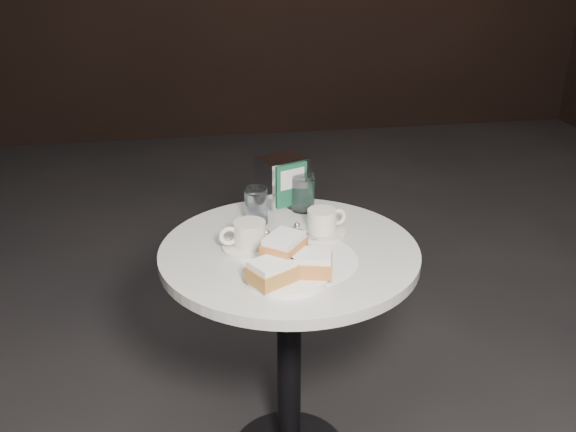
{
  "coord_description": "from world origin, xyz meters",
  "views": [
    {
      "loc": [
        -0.26,
        -1.51,
        1.53
      ],
      "look_at": [
        0.0,
        0.02,
        0.83
      ],
      "focal_mm": 40.0,
      "sensor_mm": 36.0,
      "label": 1
    }
  ],
  "objects_px": {
    "napkin_dispenser": "(282,181)",
    "water_glass_right": "(303,193)",
    "cafe_table": "(289,310)",
    "water_glass_left": "(256,206)",
    "coffee_cup_left": "(249,237)",
    "coffee_cup_right": "(322,223)",
    "beignet_plate": "(288,265)"
  },
  "relations": [
    {
      "from": "water_glass_right",
      "to": "water_glass_left",
      "type": "bearing_deg",
      "value": -154.56
    },
    {
      "from": "beignet_plate",
      "to": "cafe_table",
      "type": "bearing_deg",
      "value": 79.72
    },
    {
      "from": "coffee_cup_left",
      "to": "coffee_cup_right",
      "type": "height_order",
      "value": "coffee_cup_left"
    },
    {
      "from": "coffee_cup_right",
      "to": "water_glass_left",
      "type": "xyz_separation_m",
      "value": [
        -0.17,
        0.1,
        0.02
      ]
    },
    {
      "from": "beignet_plate",
      "to": "water_glass_right",
      "type": "bearing_deg",
      "value": 74.48
    },
    {
      "from": "beignet_plate",
      "to": "coffee_cup_right",
      "type": "bearing_deg",
      "value": 60.05
    },
    {
      "from": "cafe_table",
      "to": "coffee_cup_right",
      "type": "bearing_deg",
      "value": 34.44
    },
    {
      "from": "coffee_cup_left",
      "to": "water_glass_right",
      "type": "bearing_deg",
      "value": 45.9
    },
    {
      "from": "cafe_table",
      "to": "water_glass_left",
      "type": "relative_size",
      "value": 6.89
    },
    {
      "from": "cafe_table",
      "to": "coffee_cup_left",
      "type": "relative_size",
      "value": 4.55
    },
    {
      "from": "cafe_table",
      "to": "water_glass_right",
      "type": "height_order",
      "value": "water_glass_right"
    },
    {
      "from": "beignet_plate",
      "to": "napkin_dispenser",
      "type": "relative_size",
      "value": 1.51
    },
    {
      "from": "water_glass_left",
      "to": "water_glass_right",
      "type": "height_order",
      "value": "water_glass_right"
    },
    {
      "from": "water_glass_left",
      "to": "coffee_cup_right",
      "type": "bearing_deg",
      "value": -30.42
    },
    {
      "from": "water_glass_left",
      "to": "napkin_dispenser",
      "type": "xyz_separation_m",
      "value": [
        0.1,
        0.12,
        0.02
      ]
    },
    {
      "from": "cafe_table",
      "to": "water_glass_left",
      "type": "bearing_deg",
      "value": 111.22
    },
    {
      "from": "napkin_dispenser",
      "to": "cafe_table",
      "type": "bearing_deg",
      "value": -118.36
    },
    {
      "from": "napkin_dispenser",
      "to": "water_glass_right",
      "type": "bearing_deg",
      "value": -64.07
    },
    {
      "from": "coffee_cup_right",
      "to": "water_glass_left",
      "type": "height_order",
      "value": "water_glass_left"
    },
    {
      "from": "coffee_cup_right",
      "to": "napkin_dispenser",
      "type": "xyz_separation_m",
      "value": [
        -0.08,
        0.22,
        0.05
      ]
    },
    {
      "from": "coffee_cup_right",
      "to": "water_glass_right",
      "type": "distance_m",
      "value": 0.18
    },
    {
      "from": "beignet_plate",
      "to": "coffee_cup_left",
      "type": "xyz_separation_m",
      "value": [
        -0.08,
        0.18,
        -0.0
      ]
    },
    {
      "from": "cafe_table",
      "to": "coffee_cup_right",
      "type": "xyz_separation_m",
      "value": [
        0.11,
        0.07,
        0.23
      ]
    },
    {
      "from": "cafe_table",
      "to": "water_glass_left",
      "type": "xyz_separation_m",
      "value": [
        -0.07,
        0.17,
        0.25
      ]
    },
    {
      "from": "coffee_cup_right",
      "to": "water_glass_right",
      "type": "xyz_separation_m",
      "value": [
        -0.02,
        0.17,
        0.02
      ]
    },
    {
      "from": "cafe_table",
      "to": "coffee_cup_right",
      "type": "distance_m",
      "value": 0.26
    },
    {
      "from": "water_glass_right",
      "to": "beignet_plate",
      "type": "bearing_deg",
      "value": -105.52
    },
    {
      "from": "cafe_table",
      "to": "beignet_plate",
      "type": "bearing_deg",
      "value": -100.28
    },
    {
      "from": "coffee_cup_left",
      "to": "water_glass_right",
      "type": "height_order",
      "value": "water_glass_right"
    },
    {
      "from": "coffee_cup_right",
      "to": "water_glass_right",
      "type": "bearing_deg",
      "value": 81.8
    },
    {
      "from": "beignet_plate",
      "to": "water_glass_left",
      "type": "relative_size",
      "value": 2.26
    },
    {
      "from": "cafe_table",
      "to": "water_glass_left",
      "type": "distance_m",
      "value": 0.31
    }
  ]
}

